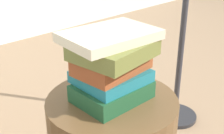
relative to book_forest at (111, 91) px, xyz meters
The scene contains 5 objects.
book_forest is the anchor object (origin of this frame).
book_teal 0.05m from the book_forest, 45.62° to the left, with size 0.22×0.19×0.04m, color #1E727F.
book_rust 0.10m from the book_forest, 32.83° to the left, with size 0.23×0.16×0.06m, color #994723.
book_olive 0.15m from the book_forest, 94.87° to the right, with size 0.24×0.20×0.05m, color olive.
book_cream 0.19m from the book_forest, 64.88° to the left, with size 0.29×0.20×0.03m, color beige.
Camera 1 is at (-0.64, -0.63, 0.96)m, focal length 48.86 mm.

